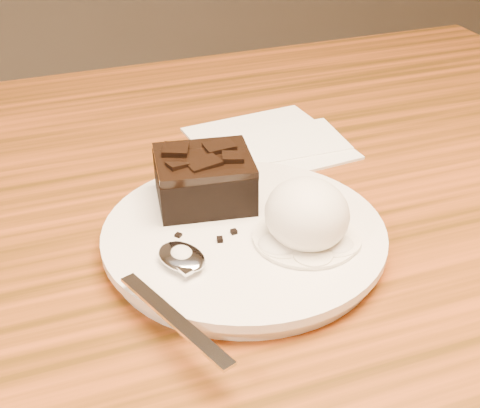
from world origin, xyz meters
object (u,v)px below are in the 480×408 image
object	(u,v)px
ice_cream_scoop	(307,214)
spoon	(182,259)
brownie	(204,182)
plate	(244,239)
napkin	(269,142)

from	to	relation	value
ice_cream_scoop	spoon	bearing A→B (deg)	178.52
brownie	ice_cream_scoop	bearing A→B (deg)	-55.51
plate	spoon	size ratio (longest dim) A/B	1.34
plate	brownie	distance (m)	0.07
spoon	napkin	size ratio (longest dim) A/B	1.19
napkin	plate	bearing A→B (deg)	-118.53
plate	brownie	world-z (taller)	brownie
spoon	napkin	world-z (taller)	spoon
ice_cream_scoop	napkin	distance (m)	0.22
spoon	ice_cream_scoop	bearing A→B (deg)	-21.47
plate	spoon	world-z (taller)	spoon
ice_cream_scoop	spoon	xyz separation A→B (m)	(-0.11, 0.00, -0.02)
napkin	spoon	bearing A→B (deg)	-127.79
plate	napkin	xyz separation A→B (m)	(0.10, 0.18, -0.01)
brownie	ice_cream_scoop	distance (m)	0.11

